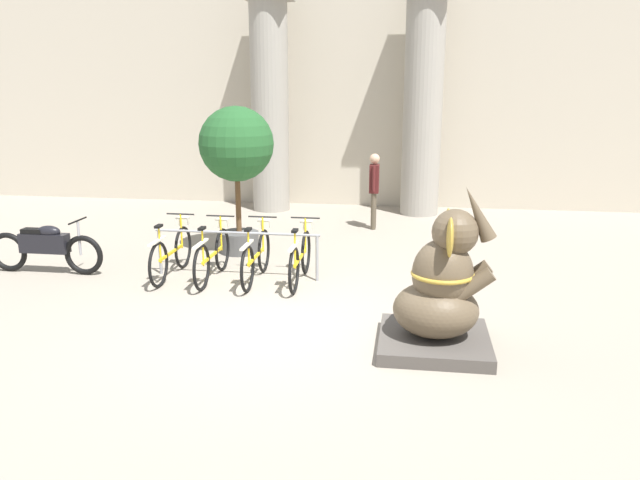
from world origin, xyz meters
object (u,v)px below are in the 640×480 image
Objects in this scene: bicycle_2 at (257,256)px; potted_tree at (237,152)px; bicycle_3 at (301,257)px; motorcycle at (45,247)px; bicycle_1 at (213,254)px; elephant_statue at (441,294)px; person_pedestrian at (374,184)px; bicycle_0 at (172,252)px.

bicycle_2 is 0.66× the size of potted_tree.
bicycle_3 is 2.63m from potted_tree.
potted_tree is (2.83, 1.75, 1.43)m from motorcycle.
potted_tree reaches higher than bicycle_1.
elephant_statue is at bearing -47.78° from potted_tree.
potted_tree is at bearing -135.17° from person_pedestrian.
bicycle_1 and bicycle_3 have the same top height.
bicycle_0 is 0.90× the size of elephant_statue.
motorcycle is at bearing -141.73° from person_pedestrian.
elephant_statue is 6.74m from motorcycle.
bicycle_0 is at bearing 175.91° from bicycle_1.
elephant_statue is 5.41m from potted_tree.
potted_tree is (-0.03, 1.67, 1.47)m from bicycle_1.
potted_tree is at bearing 67.26° from bicycle_0.
potted_tree is (0.68, 1.62, 1.47)m from bicycle_0.
potted_tree is at bearing 114.36° from bicycle_2.
bicycle_0 is 0.71m from bicycle_1.
potted_tree is (-1.46, 1.62, 1.47)m from bicycle_3.
bicycle_0 is 1.00× the size of bicycle_1.
bicycle_0 is 4.81m from elephant_statue.
person_pedestrian is at bearing 77.11° from bicycle_3.
bicycle_3 is at bearing 132.41° from elephant_statue.
bicycle_1 is 1.10× the size of person_pedestrian.
motorcycle is at bearing -148.30° from potted_tree.
bicycle_2 is 0.88× the size of motorcycle.
bicycle_0 is 1.10× the size of person_pedestrian.
elephant_statue is at bearing -18.68° from motorcycle.
bicycle_2 is 4.35m from person_pedestrian.
bicycle_0 and bicycle_1 have the same top height.
bicycle_2 is at bearing 2.41° from bicycle_1.
bicycle_0 is 0.66× the size of potted_tree.
potted_tree reaches higher than bicycle_3.
bicycle_1 is 2.87m from motorcycle.
bicycle_3 is at bearing 1.93° from bicycle_2.
bicycle_3 is 4.29m from motorcycle.
person_pedestrian reaches higher than motorcycle.
person_pedestrian is (5.20, 4.10, 0.53)m from motorcycle.
elephant_statue is (2.09, -2.29, 0.26)m from bicycle_3.
bicycle_1 is 4.69m from person_pedestrian.
bicycle_3 is 0.66× the size of potted_tree.
bicycle_3 is (1.42, 0.05, 0.00)m from bicycle_1.
bicycle_2 is 0.90× the size of elephant_statue.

